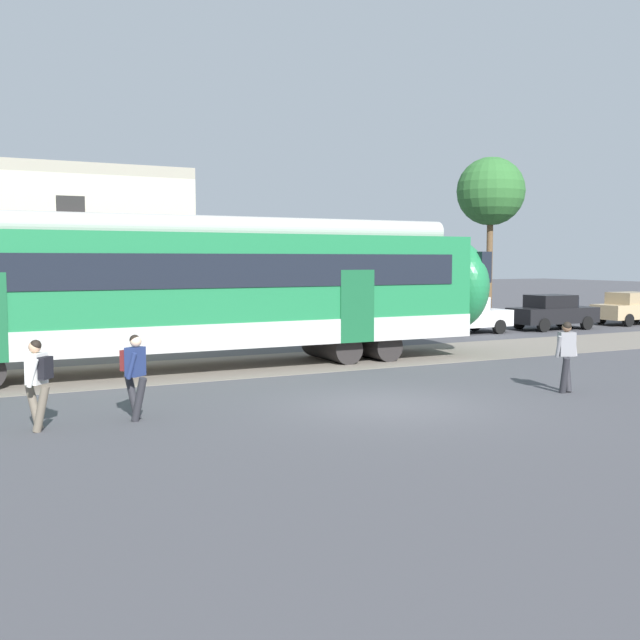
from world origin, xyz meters
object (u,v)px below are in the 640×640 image
at_px(parked_car_white, 463,315).
at_px(pedestrian_grey, 566,352).
at_px(pedestrian_white, 38,377).
at_px(parked_car_black, 552,312).
at_px(parked_car_tan, 632,308).
at_px(pedestrian_navy, 134,369).

bearing_deg(parked_car_white, pedestrian_grey, -117.89).
xyz_separation_m(pedestrian_white, parked_car_white, (17.92, 10.93, -0.21)).
height_order(parked_car_black, parked_car_tan, same).
bearing_deg(pedestrian_white, parked_car_white, 31.38).
xyz_separation_m(pedestrian_navy, parked_car_black, (20.87, 10.55, -0.21)).
bearing_deg(parked_car_black, parked_car_white, 177.23).
distance_m(pedestrian_navy, parked_car_black, 23.38).
bearing_deg(parked_car_white, pedestrian_navy, -146.27).
bearing_deg(pedestrian_grey, pedestrian_navy, 171.07).
bearing_deg(pedestrian_white, parked_car_black, 25.31).
height_order(parked_car_white, parked_car_tan, same).
height_order(pedestrian_white, parked_car_tan, pedestrian_white).
bearing_deg(pedestrian_navy, parked_car_white, 33.73).
distance_m(pedestrian_navy, parked_car_tan, 28.33).
distance_m(pedestrian_white, pedestrian_grey, 11.49).
xyz_separation_m(pedestrian_white, parked_car_black, (22.63, 10.70, -0.21)).
xyz_separation_m(pedestrian_white, pedestrian_navy, (1.77, 0.15, 0.00)).
distance_m(parked_car_white, parked_car_tan, 10.03).
xyz_separation_m(parked_car_white, parked_car_tan, (10.03, 0.04, 0.00)).
bearing_deg(pedestrian_navy, parked_car_tan, 22.46).
bearing_deg(parked_car_black, pedestrian_white, -154.69).
height_order(pedestrian_grey, parked_car_white, pedestrian_grey).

